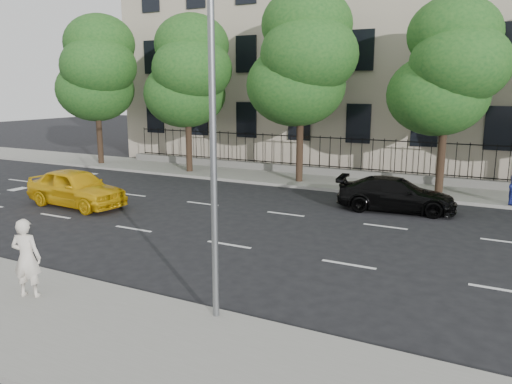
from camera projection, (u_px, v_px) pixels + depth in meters
The scene contains 15 objects.
ground at pixel (184, 269), 14.01m from camera, with size 120.00×120.00×0.00m, color black.
near_sidewalk at pixel (73, 326), 10.52m from camera, with size 60.00×4.00×0.15m, color gray.
far_sidewalk at pixel (340, 183), 26.15m from camera, with size 60.00×4.00×0.15m, color gray.
lane_markings at pixel (260, 228), 18.13m from camera, with size 49.60×4.62×0.01m, color silver, non-canonical shape.
crosswalk at pixel (3, 192), 24.31m from camera, with size 0.50×12.10×0.01m, color silver, non-canonical shape.
masonry_building at pixel (389, 24), 32.08m from camera, with size 34.60×12.11×18.50m.
iron_fence at pixel (350, 168), 27.51m from camera, with size 30.00×0.50×2.20m.
street_light at pixel (226, 80), 10.28m from camera, with size 0.25×3.32×8.05m.
tree_a at pixel (98, 69), 31.55m from camera, with size 5.71×5.31×9.39m.
tree_b at pixel (189, 72), 28.45m from camera, with size 5.53×5.12×8.97m.
tree_c at pixel (303, 59), 25.18m from camera, with size 5.89×5.50×9.80m.
tree_d at pixel (449, 68), 22.14m from camera, with size 5.34×4.94×8.84m.
yellow_taxi at pixel (76, 188), 21.27m from camera, with size 1.91×4.74×1.62m, color gold.
black_sedan at pixel (396, 194), 20.50m from camera, with size 1.94×4.76×1.38m, color black.
woman_near at pixel (26, 258), 11.66m from camera, with size 0.69×0.45×1.90m, color beige.
Camera 1 is at (7.91, -10.83, 5.01)m, focal length 35.00 mm.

